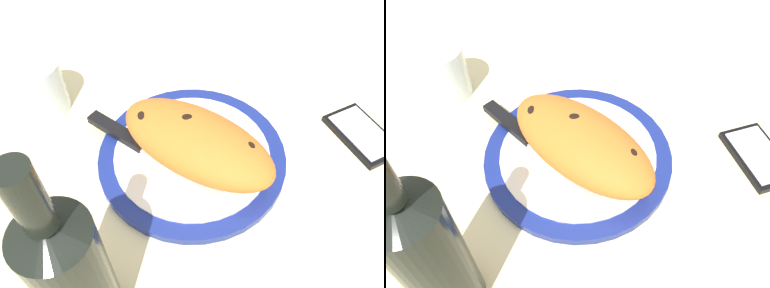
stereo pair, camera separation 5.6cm
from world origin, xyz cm
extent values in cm
cube|color=beige|center=(0.00, 0.00, -1.50)|extent=(150.00, 150.00, 3.00)
cylinder|color=navy|center=(0.00, 0.00, 0.66)|extent=(27.26, 27.26, 1.31)
cylinder|color=white|center=(0.00, 0.00, 1.46)|extent=(22.63, 22.63, 0.30)
ellipsoid|color=orange|center=(-1.00, -0.34, 4.92)|extent=(25.62, 17.08, 6.61)
ellipsoid|color=black|center=(1.06, -0.25, 7.67)|extent=(3.84, 3.87, 1.03)
ellipsoid|color=black|center=(-7.18, -3.51, 7.09)|extent=(2.12, 2.03, 0.59)
ellipsoid|color=black|center=(5.96, 3.48, 6.83)|extent=(2.48, 1.92, 0.85)
cube|color=silver|center=(-0.47, -5.67, 1.81)|extent=(12.08, 3.89, 0.40)
cube|color=silver|center=(7.40, -3.67, 1.81)|extent=(4.42, 3.12, 0.40)
cube|color=silver|center=(-1.46, 3.37, 1.81)|extent=(13.47, 4.71, 0.40)
cube|color=black|center=(10.09, 6.16, 2.21)|extent=(10.46, 4.35, 1.20)
cube|color=black|center=(-13.76, -22.68, 0.50)|extent=(12.38, 9.10, 1.00)
cube|color=white|center=(-13.76, -22.68, 1.08)|extent=(10.85, 7.82, 0.16)
cylinder|color=silver|center=(23.58, 10.98, 4.45)|extent=(7.52, 7.52, 8.90)
cylinder|color=silver|center=(23.58, 10.98, 1.91)|extent=(6.92, 6.92, 3.42)
cylinder|color=black|center=(-9.47, 22.43, 9.81)|extent=(6.85, 6.85, 19.63)
cone|color=black|center=(-9.47, 22.43, 20.48)|extent=(6.85, 6.85, 1.71)
cylinder|color=black|center=(-9.47, 22.43, 24.76)|extent=(2.60, 2.60, 6.85)
camera|label=1|loc=(-26.98, 23.16, 47.54)|focal=37.54mm
camera|label=2|loc=(-30.30, 18.60, 47.54)|focal=37.54mm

